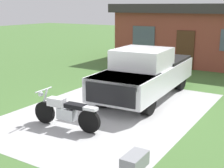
% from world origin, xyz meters
% --- Properties ---
extents(ground_plane, '(80.00, 80.00, 0.00)m').
position_xyz_m(ground_plane, '(0.00, 0.00, 0.00)').
color(ground_plane, '#477035').
extents(driveway_pad, '(5.44, 7.88, 0.01)m').
position_xyz_m(driveway_pad, '(0.00, 0.00, 0.00)').
color(driveway_pad, '#B5B5B5').
rests_on(driveway_pad, ground).
extents(motorcycle, '(2.21, 0.70, 1.09)m').
position_xyz_m(motorcycle, '(-0.35, -1.86, 0.47)').
color(motorcycle, black).
rests_on(motorcycle, ground).
extents(pickup_truck, '(2.31, 5.72, 1.90)m').
position_xyz_m(pickup_truck, '(0.24, 2.16, 0.95)').
color(pickup_truck, black).
rests_on(pickup_truck, ground).
extents(neighbor_house, '(9.60, 5.60, 3.50)m').
position_xyz_m(neighbor_house, '(-0.34, 10.69, 1.79)').
color(neighbor_house, brown).
rests_on(neighbor_house, ground).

